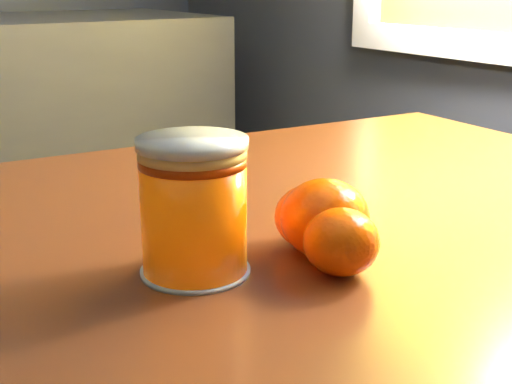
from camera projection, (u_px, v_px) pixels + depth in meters
table at (267, 314)px, 0.72m from camera, size 1.08×0.79×0.78m
juice_glass at (194, 208)px, 0.56m from camera, size 0.09×0.09×0.11m
orange_front at (325, 218)px, 0.60m from camera, size 0.08×0.08×0.07m
orange_back at (311, 217)px, 0.62m from camera, size 0.08×0.08×0.06m
orange_extra at (341, 242)px, 0.57m from camera, size 0.07×0.07×0.05m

